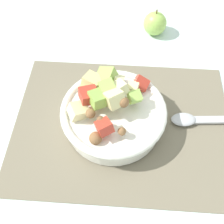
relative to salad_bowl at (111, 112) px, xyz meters
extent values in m
plane|color=silver|center=(-0.02, 0.00, -0.04)|extent=(2.40, 2.40, 0.00)
cube|color=#756B56|center=(-0.02, 0.00, -0.04)|extent=(0.49, 0.37, 0.01)
cylinder|color=white|center=(0.00, 0.00, -0.01)|extent=(0.21, 0.21, 0.05)
torus|color=white|center=(0.00, 0.00, 0.01)|extent=(0.23, 0.23, 0.02)
cube|color=#BC3828|center=(0.01, 0.06, 0.04)|extent=(0.04, 0.04, 0.03)
cube|color=beige|center=(0.07, 0.02, 0.03)|extent=(0.05, 0.05, 0.04)
cube|color=#9EC656|center=(-0.04, -0.01, 0.04)|extent=(0.04, 0.04, 0.03)
cube|color=#9EC656|center=(0.02, -0.07, 0.04)|extent=(0.05, 0.05, 0.04)
cube|color=#9EC656|center=(0.01, -0.02, 0.06)|extent=(0.04, 0.05, 0.03)
cube|color=beige|center=(-0.01, -0.02, 0.06)|extent=(0.04, 0.04, 0.04)
cube|color=#E5D684|center=(0.05, -0.05, 0.04)|extent=(0.05, 0.05, 0.04)
cube|color=#BC3828|center=(0.05, -0.01, 0.05)|extent=(0.05, 0.05, 0.03)
cube|color=beige|center=(0.00, 0.00, 0.06)|extent=(0.05, 0.06, 0.04)
sphere|color=brown|center=(-0.02, 0.07, 0.03)|extent=(0.02, 0.02, 0.02)
sphere|color=brown|center=(0.04, 0.03, 0.04)|extent=(0.02, 0.03, 0.03)
sphere|color=brown|center=(-0.02, 0.01, 0.06)|extent=(0.03, 0.03, 0.03)
sphere|color=brown|center=(0.02, 0.05, 0.04)|extent=(0.02, 0.02, 0.02)
sphere|color=brown|center=(0.03, 0.08, 0.02)|extent=(0.03, 0.03, 0.03)
cube|color=#BC3828|center=(-0.06, -0.06, 0.03)|extent=(0.04, 0.04, 0.04)
cube|color=beige|center=(-0.01, -0.06, 0.03)|extent=(0.03, 0.03, 0.03)
cube|color=beige|center=(-0.04, -0.04, 0.04)|extent=(0.03, 0.03, 0.02)
cube|color=#8CB74C|center=(0.03, 0.01, 0.05)|extent=(0.05, 0.05, 0.03)
ellipsoid|color=#B7B7BC|center=(-0.16, -0.01, -0.03)|extent=(0.06, 0.04, 0.01)
cube|color=#B7B7BC|center=(-0.25, -0.02, -0.03)|extent=(0.15, 0.03, 0.01)
sphere|color=#9EC656|center=(-0.10, -0.32, -0.01)|extent=(0.07, 0.07, 0.07)
cylinder|color=brown|center=(-0.10, -0.32, 0.03)|extent=(0.00, 0.00, 0.01)
camera|label=1|loc=(-0.03, 0.34, 0.50)|focal=44.94mm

